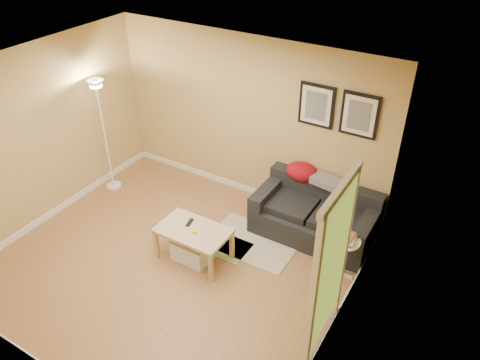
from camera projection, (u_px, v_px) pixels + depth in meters
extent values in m
plane|color=#9E6843|center=(173.00, 263.00, 6.31)|extent=(4.50, 4.50, 0.00)
plane|color=white|center=(153.00, 80.00, 4.89)|extent=(4.50, 4.50, 0.00)
plane|color=tan|center=(248.00, 120.00, 7.03)|extent=(4.50, 0.00, 4.50)
plane|color=tan|center=(24.00, 289.00, 4.17)|extent=(4.50, 0.00, 4.50)
plane|color=tan|center=(39.00, 138.00, 6.57)|extent=(0.00, 4.00, 4.00)
plane|color=tan|center=(343.00, 247.00, 4.63)|extent=(0.00, 4.00, 4.00)
cube|color=white|center=(247.00, 189.00, 7.71)|extent=(4.50, 0.02, 0.10)
cube|color=white|center=(58.00, 209.00, 7.25)|extent=(0.02, 4.00, 0.10)
cube|color=white|center=(328.00, 330.00, 5.32)|extent=(0.02, 4.00, 0.10)
cube|color=#BCAD95|center=(253.00, 242.00, 6.67)|extent=(1.25, 0.85, 0.01)
cube|color=#668C4C|center=(224.00, 246.00, 6.59)|extent=(0.70, 0.50, 0.01)
cube|color=black|center=(190.00, 222.00, 6.26)|extent=(0.08, 0.17, 0.02)
cylinder|color=yellow|center=(195.00, 231.00, 6.10)|extent=(0.07, 0.07, 0.03)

